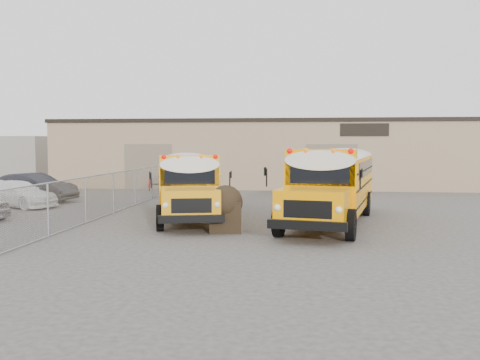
# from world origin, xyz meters

# --- Properties ---
(ground) EXTENTS (120.00, 120.00, 0.00)m
(ground) POSITION_xyz_m (0.00, 0.00, 0.00)
(ground) COLOR #413F3C
(ground) RESTS_ON ground
(warehouse) EXTENTS (30.20, 10.20, 4.67)m
(warehouse) POSITION_xyz_m (-0.00, 19.99, 2.37)
(warehouse) COLOR #927A5A
(warehouse) RESTS_ON ground
(chainlink_fence) EXTENTS (0.07, 18.07, 1.81)m
(chainlink_fence) POSITION_xyz_m (-6.00, 3.00, 0.90)
(chainlink_fence) COLOR gray
(chainlink_fence) RESTS_ON ground
(distant_building_left) EXTENTS (8.00, 6.00, 3.60)m
(distant_building_left) POSITION_xyz_m (-22.00, 22.00, 1.80)
(distant_building_left) COLOR gray
(distant_building_left) RESTS_ON ground
(school_bus_left) EXTENTS (4.28, 9.37, 2.66)m
(school_bus_left) POSITION_xyz_m (-3.89, 7.98, 1.54)
(school_bus_left) COLOR orange
(school_bus_left) RESTS_ON ground
(school_bus_right) EXTENTS (4.23, 10.21, 2.91)m
(school_bus_right) POSITION_xyz_m (4.49, 7.74, 1.68)
(school_bus_right) COLOR #F99702
(school_bus_right) RESTS_ON ground
(tarp_bundle) EXTENTS (1.19, 1.19, 1.62)m
(tarp_bundle) POSITION_xyz_m (-0.43, -1.20, 0.83)
(tarp_bundle) COLOR black
(tarp_bundle) RESTS_ON ground
(car_white) EXTENTS (4.67, 3.14, 1.26)m
(car_white) POSITION_xyz_m (-11.43, 4.74, 0.63)
(car_white) COLOR white
(car_white) RESTS_ON ground
(car_dark) EXTENTS (4.76, 2.39, 1.50)m
(car_dark) POSITION_xyz_m (-11.79, 6.98, 0.75)
(car_dark) COLOR black
(car_dark) RESTS_ON ground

